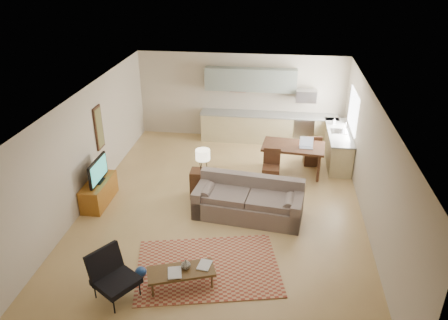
# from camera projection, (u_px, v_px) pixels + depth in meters

# --- Properties ---
(room) EXTENTS (9.00, 9.00, 9.00)m
(room) POSITION_uv_depth(u_px,v_px,m) (222.00, 158.00, 9.75)
(room) COLOR tan
(room) RESTS_ON ground
(kitchen_counter_back) EXTENTS (4.26, 0.64, 0.92)m
(kitchen_counter_back) POSITION_uv_depth(u_px,v_px,m) (268.00, 128.00, 13.76)
(kitchen_counter_back) COLOR tan
(kitchen_counter_back) RESTS_ON ground
(kitchen_counter_right) EXTENTS (0.64, 2.26, 0.92)m
(kitchen_counter_right) POSITION_uv_depth(u_px,v_px,m) (338.00, 146.00, 12.47)
(kitchen_counter_right) COLOR tan
(kitchen_counter_right) RESTS_ON ground
(kitchen_range) EXTENTS (0.62, 0.62, 0.90)m
(kitchen_range) POSITION_uv_depth(u_px,v_px,m) (303.00, 130.00, 13.64)
(kitchen_range) COLOR #A5A8AD
(kitchen_range) RESTS_ON ground
(kitchen_microwave) EXTENTS (0.62, 0.40, 0.35)m
(kitchen_microwave) POSITION_uv_depth(u_px,v_px,m) (306.00, 96.00, 13.17)
(kitchen_microwave) COLOR #A5A8AD
(kitchen_microwave) RESTS_ON room
(upper_cabinets) EXTENTS (2.80, 0.34, 0.70)m
(upper_cabinets) POSITION_uv_depth(u_px,v_px,m) (251.00, 80.00, 13.31)
(upper_cabinets) COLOR slate
(upper_cabinets) RESTS_ON room
(window_right) EXTENTS (0.02, 1.40, 1.05)m
(window_right) POSITION_uv_depth(u_px,v_px,m) (353.00, 111.00, 11.96)
(window_right) COLOR white
(window_right) RESTS_ON room
(wall_art_left) EXTENTS (0.06, 0.42, 1.10)m
(wall_art_left) POSITION_uv_depth(u_px,v_px,m) (99.00, 128.00, 10.83)
(wall_art_left) COLOR olive
(wall_art_left) RESTS_ON room
(triptych) EXTENTS (1.70, 0.04, 0.50)m
(triptych) POSITION_uv_depth(u_px,v_px,m) (238.00, 84.00, 13.57)
(triptych) COLOR beige
(triptych) RESTS_ON room
(rug) EXTENTS (3.06, 2.42, 0.02)m
(rug) POSITION_uv_depth(u_px,v_px,m) (208.00, 267.00, 8.44)
(rug) COLOR brown
(rug) RESTS_ON floor
(sofa) EXTENTS (2.66, 1.42, 0.88)m
(sofa) POSITION_uv_depth(u_px,v_px,m) (248.00, 199.00, 9.88)
(sofa) COLOR #66574F
(sofa) RESTS_ON floor
(coffee_table) EXTENTS (1.31, 0.86, 0.37)m
(coffee_table) POSITION_uv_depth(u_px,v_px,m) (181.00, 278.00, 7.91)
(coffee_table) COLOR #473016
(coffee_table) RESTS_ON floor
(book_a) EXTENTS (0.40, 0.44, 0.03)m
(book_a) POSITION_uv_depth(u_px,v_px,m) (168.00, 273.00, 7.74)
(book_a) COLOR maroon
(book_a) RESTS_ON coffee_table
(book_b) EXTENTS (0.32, 0.38, 0.02)m
(book_b) POSITION_uv_depth(u_px,v_px,m) (199.00, 264.00, 7.97)
(book_b) COLOR navy
(book_b) RESTS_ON coffee_table
(vase) EXTENTS (0.23, 0.23, 0.18)m
(vase) POSITION_uv_depth(u_px,v_px,m) (186.00, 264.00, 7.85)
(vase) COLOR black
(vase) RESTS_ON coffee_table
(armchair) EXTENTS (1.07, 1.07, 0.88)m
(armchair) POSITION_uv_depth(u_px,v_px,m) (116.00, 277.00, 7.55)
(armchair) COLOR black
(armchair) RESTS_ON floor
(tv_credenza) EXTENTS (0.48, 1.26, 0.58)m
(tv_credenza) POSITION_uv_depth(u_px,v_px,m) (99.00, 192.00, 10.49)
(tv_credenza) COLOR brown
(tv_credenza) RESTS_ON floor
(tv) EXTENTS (0.10, 0.97, 0.58)m
(tv) POSITION_uv_depth(u_px,v_px,m) (98.00, 171.00, 10.23)
(tv) COLOR black
(tv) RESTS_ON tv_credenza
(console_table) EXTENTS (0.63, 0.43, 0.72)m
(console_table) POSITION_uv_depth(u_px,v_px,m) (203.00, 184.00, 10.70)
(console_table) COLOR #341D11
(console_table) RESTS_ON floor
(table_lamp) EXTENTS (0.39, 0.39, 0.58)m
(table_lamp) POSITION_uv_depth(u_px,v_px,m) (203.00, 160.00, 10.42)
(table_lamp) COLOR beige
(table_lamp) RESTS_ON console_table
(dining_table) EXTENTS (1.72, 1.10, 0.83)m
(dining_table) POSITION_uv_depth(u_px,v_px,m) (292.00, 159.00, 11.82)
(dining_table) COLOR #341D11
(dining_table) RESTS_ON floor
(dining_chair_near) EXTENTS (0.45, 0.47, 0.92)m
(dining_chair_near) POSITION_uv_depth(u_px,v_px,m) (271.00, 167.00, 11.28)
(dining_chair_near) COLOR #341D11
(dining_chair_near) RESTS_ON floor
(dining_chair_far) EXTENTS (0.46, 0.48, 0.92)m
(dining_chair_far) POSITION_uv_depth(u_px,v_px,m) (312.00, 149.00, 12.32)
(dining_chair_far) COLOR #341D11
(dining_chair_far) RESTS_ON floor
(laptop) EXTENTS (0.36, 0.27, 0.26)m
(laptop) POSITION_uv_depth(u_px,v_px,m) (307.00, 143.00, 11.45)
(laptop) COLOR #A5A8AD
(laptop) RESTS_ON dining_table
(soap_bottle) EXTENTS (0.09, 0.09, 0.19)m
(soap_bottle) POSITION_uv_depth(u_px,v_px,m) (334.00, 121.00, 12.73)
(soap_bottle) COLOR beige
(soap_bottle) RESTS_ON kitchen_counter_right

